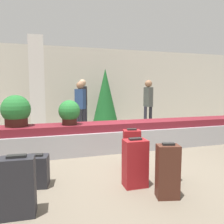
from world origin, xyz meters
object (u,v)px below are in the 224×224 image
at_px(suitcase_4, 132,149).
at_px(suitcase_0, 135,163).
at_px(pillar, 37,85).
at_px(traveler_2, 83,99).
at_px(suitcase_3, 37,171).
at_px(traveler_1, 148,100).
at_px(suitcase_5, 168,171).
at_px(traveler_0, 80,103).
at_px(suitcase_2, 169,164).
at_px(potted_plant_1, 69,112).
at_px(decorated_tree, 105,95).
at_px(suitcase_1, 18,187).
at_px(potted_plant_0, 16,111).

bearing_deg(suitcase_4, suitcase_0, -95.18).
distance_m(pillar, traveler_2, 1.65).
relative_size(suitcase_3, traveler_1, 0.28).
distance_m(suitcase_3, suitcase_5, 1.92).
relative_size(suitcase_0, traveler_0, 0.44).
distance_m(suitcase_2, traveler_0, 4.30).
relative_size(suitcase_2, suitcase_3, 1.15).
relative_size(suitcase_4, suitcase_5, 0.99).
bearing_deg(suitcase_4, potted_plant_1, 140.50).
distance_m(suitcase_3, suitcase_4, 1.67).
xyz_separation_m(suitcase_2, decorated_tree, (0.40, 5.34, 0.94)).
distance_m(suitcase_3, potted_plant_1, 1.82).
height_order(suitcase_0, suitcase_1, suitcase_0).
distance_m(potted_plant_1, traveler_0, 2.28).
distance_m(suitcase_4, traveler_2, 4.41).
bearing_deg(decorated_tree, suitcase_4, -99.32).
bearing_deg(suitcase_3, potted_plant_1, 76.74).
distance_m(suitcase_3, decorated_tree, 5.56).
bearing_deg(traveler_1, suitcase_4, 139.25).
distance_m(potted_plant_0, traveler_1, 4.47).
relative_size(suitcase_1, potted_plant_0, 1.08).
xyz_separation_m(suitcase_1, suitcase_4, (1.82, 1.03, 0.01)).
bearing_deg(traveler_2, suitcase_0, 157.54).
relative_size(traveler_1, decorated_tree, 0.79).
height_order(suitcase_4, traveler_1, traveler_1).
distance_m(suitcase_4, suitcase_5, 1.15).
distance_m(suitcase_1, traveler_1, 5.78).
xyz_separation_m(potted_plant_1, traveler_1, (2.94, 2.01, 0.12)).
bearing_deg(suitcase_0, traveler_2, 90.79).
bearing_deg(suitcase_2, suitcase_3, 164.79).
bearing_deg(pillar, suitcase_5, -71.24).
height_order(traveler_0, traveler_1, traveler_1).
relative_size(suitcase_1, traveler_1, 0.41).
distance_m(pillar, traveler_1, 3.82).
bearing_deg(suitcase_5, suitcase_2, 69.73).
height_order(suitcase_4, potted_plant_0, potted_plant_0).
height_order(pillar, suitcase_4, pillar).
height_order(suitcase_3, traveler_1, traveler_1).
bearing_deg(suitcase_2, decorated_tree, 82.33).
relative_size(suitcase_0, suitcase_4, 0.99).
relative_size(suitcase_0, traveler_2, 0.41).
xyz_separation_m(suitcase_1, traveler_1, (3.77, 4.31, 0.72)).
xyz_separation_m(suitcase_1, traveler_2, (1.64, 5.37, 0.75)).
height_order(suitcase_0, traveler_1, traveler_1).
xyz_separation_m(potted_plant_0, potted_plant_1, (1.11, -0.12, -0.05)).
xyz_separation_m(suitcase_5, traveler_0, (-0.46, 4.63, 0.65)).
distance_m(suitcase_5, potted_plant_1, 2.71).
height_order(pillar, suitcase_2, pillar).
xyz_separation_m(suitcase_0, suitcase_1, (-1.60, -0.33, -0.01)).
bearing_deg(pillar, traveler_1, -12.95).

